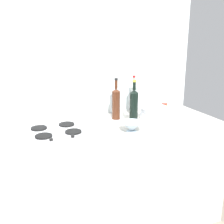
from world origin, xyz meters
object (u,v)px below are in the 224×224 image
plate_stack (154,113)px  wine_bottle_mid_right (134,106)px  butter_dish (108,134)px  condiment_jar_front (164,109)px  stovetop_hob (56,132)px  wine_bottle_leftmost (116,103)px  mixing_bowl (132,126)px  wine_bottle_mid_left (134,99)px

plate_stack → wine_bottle_mid_right: 0.25m
butter_dish → condiment_jar_front: 0.76m
plate_stack → stovetop_hob: bearing=-178.5°
stovetop_hob → plate_stack: (0.85, 0.02, 0.04)m
wine_bottle_mid_right → butter_dish: bearing=-147.1°
stovetop_hob → wine_bottle_leftmost: bearing=14.6°
stovetop_hob → wine_bottle_mid_right: size_ratio=1.18×
wine_bottle_leftmost → wine_bottle_mid_right: 0.19m
stovetop_hob → condiment_jar_front: condiment_jar_front is taller
wine_bottle_leftmost → mixing_bowl: size_ratio=2.00×
wine_bottle_mid_right → condiment_jar_front: (0.38, 0.13, -0.10)m
mixing_bowl → butter_dish: mixing_bowl is taller
stovetop_hob → plate_stack: size_ratio=1.80×
plate_stack → mixing_bowl: plate_stack is taller
stovetop_hob → butter_dish: size_ratio=2.54×
wine_bottle_mid_left → plate_stack: bearing=-59.9°
wine_bottle_mid_right → butter_dish: (-0.30, -0.20, -0.12)m
wine_bottle_mid_left → condiment_jar_front: (0.26, -0.10, -0.09)m
wine_bottle_leftmost → butter_dish: (-0.23, -0.38, -0.11)m
wine_bottle_mid_left → wine_bottle_mid_right: bearing=-117.9°
stovetop_hob → mixing_bowl: (0.52, -0.20, 0.03)m
wine_bottle_mid_left → butter_dish: size_ratio=2.09×
wine_bottle_leftmost → condiment_jar_front: size_ratio=3.46×
stovetop_hob → wine_bottle_mid_left: bearing=14.8°
mixing_bowl → butter_dish: 0.21m
stovetop_hob → mixing_bowl: size_ratio=2.43×
butter_dish → stovetop_hob: bearing=143.5°
stovetop_hob → wine_bottle_mid_left: 0.78m
stovetop_hob → butter_dish: bearing=-36.5°
plate_stack → mixing_bowl: size_ratio=1.35×
butter_dish → wine_bottle_mid_left: bearing=45.1°
condiment_jar_front → plate_stack: bearing=-154.7°
mixing_bowl → condiment_jar_front: (0.48, 0.29, 0.01)m
wine_bottle_mid_left → mixing_bowl: (-0.22, -0.39, -0.10)m
mixing_bowl → plate_stack: bearing=33.7°
wine_bottle_mid_left → wine_bottle_mid_right: size_ratio=0.97×
plate_stack → wine_bottle_mid_left: (-0.10, 0.17, 0.09)m
condiment_jar_front → wine_bottle_leftmost: bearing=173.9°
mixing_bowl → wine_bottle_mid_right: bearing=57.8°
wine_bottle_mid_left → condiment_jar_front: 0.29m
condiment_jar_front → mixing_bowl: bearing=-148.9°
wine_bottle_mid_right → mixing_bowl: wine_bottle_mid_right is taller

